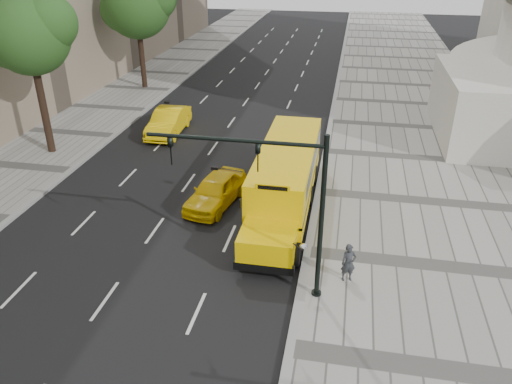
% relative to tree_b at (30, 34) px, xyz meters
% --- Properties ---
extents(ground, '(140.00, 140.00, 0.00)m').
position_rel_tree_b_xyz_m(ground, '(10.41, -2.38, -7.12)').
color(ground, black).
rests_on(ground, ground).
extents(sidewalk_museum, '(12.00, 140.00, 0.15)m').
position_rel_tree_b_xyz_m(sidewalk_museum, '(22.41, -2.38, -7.04)').
color(sidewalk_museum, gray).
rests_on(sidewalk_museum, ground).
extents(sidewalk_far, '(6.00, 140.00, 0.15)m').
position_rel_tree_b_xyz_m(sidewalk_far, '(-0.59, -2.38, -7.04)').
color(sidewalk_far, gray).
rests_on(sidewalk_far, ground).
extents(curb_museum, '(0.30, 140.00, 0.15)m').
position_rel_tree_b_xyz_m(curb_museum, '(16.41, -2.38, -7.04)').
color(curb_museum, gray).
rests_on(curb_museum, ground).
extents(curb_far, '(0.30, 140.00, 0.15)m').
position_rel_tree_b_xyz_m(curb_far, '(2.41, -2.38, -7.04)').
color(curb_far, gray).
rests_on(curb_far, ground).
extents(tree_b, '(5.08, 4.51, 9.35)m').
position_rel_tree_b_xyz_m(tree_b, '(0.00, 0.00, 0.00)').
color(tree_b, black).
rests_on(tree_b, ground).
extents(tree_c, '(6.20, 5.51, 9.72)m').
position_rel_tree_b_xyz_m(tree_c, '(0.02, 14.89, -0.12)').
color(tree_c, black).
rests_on(tree_c, ground).
extents(school_bus, '(2.96, 11.56, 3.19)m').
position_rel_tree_b_xyz_m(school_bus, '(14.92, -3.93, -5.36)').
color(school_bus, '#F1C100').
rests_on(school_bus, ground).
extents(taxi_near, '(2.62, 4.75, 1.53)m').
position_rel_tree_b_xyz_m(taxi_near, '(11.52, -4.44, -6.35)').
color(taxi_near, yellow).
rests_on(taxi_near, ground).
extents(taxi_far, '(1.93, 5.14, 1.68)m').
position_rel_tree_b_xyz_m(taxi_far, '(5.83, 4.60, -6.28)').
color(taxi_far, yellow).
rests_on(taxi_far, ground).
extents(pedestrian, '(0.66, 0.53, 1.56)m').
position_rel_tree_b_xyz_m(pedestrian, '(18.10, -9.60, -6.19)').
color(pedestrian, '#2B2D32').
rests_on(pedestrian, sidewalk_museum).
extents(traffic_signal, '(6.18, 0.36, 6.40)m').
position_rel_tree_b_xyz_m(traffic_signal, '(15.61, -10.70, -3.03)').
color(traffic_signal, black).
rests_on(traffic_signal, ground).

